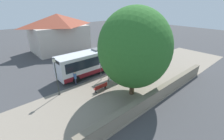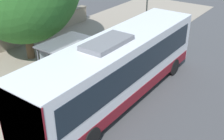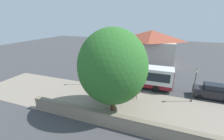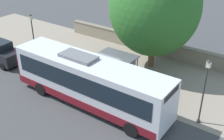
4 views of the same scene
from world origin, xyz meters
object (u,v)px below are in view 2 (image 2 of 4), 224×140
object	(u,v)px
bus_shelter	(64,48)
street_lamp_near	(147,12)
bus	(118,67)
pedestrian	(137,46)
bench	(84,50)

from	to	relation	value
bus_shelter	street_lamp_near	bearing A→B (deg)	80.20
bus	pedestrian	bearing A→B (deg)	109.66
bus	pedestrian	world-z (taller)	bus
pedestrian	street_lamp_near	xyz separation A→B (m)	(-0.81, 2.55, 1.58)
bus_shelter	pedestrian	bearing A→B (deg)	66.02
bus_shelter	pedestrian	world-z (taller)	bus_shelter
bus	bus_shelter	distance (m)	3.65
bus	street_lamp_near	bearing A→B (deg)	108.90
bus	street_lamp_near	distance (m)	7.48
pedestrian	bench	distance (m)	3.65
bus_shelter	bench	distance (m)	3.63
bus	bench	distance (m)	5.84
bus	bench	world-z (taller)	bus
bus	bench	xyz separation A→B (m)	(-4.85, 2.94, -1.37)
bus_shelter	bench	bearing A→B (deg)	111.69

